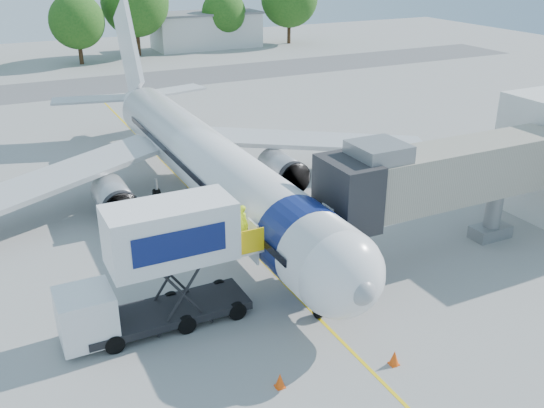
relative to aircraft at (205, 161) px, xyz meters
name	(u,v)px	position (x,y,z in m)	size (l,w,h in m)	color
ground	(233,232)	(0.00, -4.12, -2.95)	(160.00, 160.00, 0.00)	gray
guidance_line	(233,232)	(0.00, -4.12, -2.94)	(0.15, 70.00, 0.01)	yellow
taxiway_strip	(88,86)	(0.00, 37.88, -2.94)	(120.00, 10.00, 0.01)	#59595B
aircraft	(205,161)	(0.00, 0.00, 0.00)	(34.17, 37.73, 11.35)	silver
jet_bridge	(434,177)	(7.99, -11.12, 1.39)	(13.90, 3.20, 6.60)	#9B9585
catering_hiloader	(157,268)	(-6.27, -11.12, -0.19)	(8.50, 2.44, 5.50)	black
safety_cone_a	(394,358)	(1.02, -17.72, -2.64)	(0.40, 0.40, 0.63)	#F34D0C
safety_cone_b	(280,381)	(-3.54, -16.91, -2.65)	(0.39, 0.39, 0.61)	#F34D0C
outbuilding_right	(206,30)	(22.00, 57.88, -0.29)	(16.40, 7.40, 5.30)	silver
tree_d	(77,21)	(1.92, 52.17, 2.61)	(7.18, 7.18, 9.15)	#382314
tree_e	(135,3)	(10.61, 55.33, 4.35)	(9.42, 9.42, 12.01)	#382314
tree_f	(224,13)	(24.37, 56.38, 2.24)	(6.71, 6.71, 8.56)	#382314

